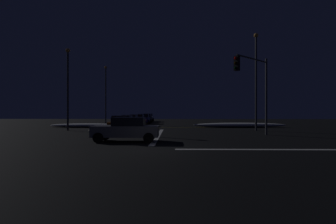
# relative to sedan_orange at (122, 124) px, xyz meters

# --- Properties ---
(ground) EXTENTS (120.00, 120.00, 0.10)m
(ground) POSITION_rel_sedan_orange_xyz_m (3.49, -11.27, -0.85)
(ground) COLOR black
(stop_line_north) EXTENTS (0.35, 14.60, 0.01)m
(stop_line_north) POSITION_rel_sedan_orange_xyz_m (3.49, -2.76, -0.80)
(stop_line_north) COLOR white
(stop_line_north) RESTS_ON ground
(centre_line_ns) EXTENTS (22.00, 0.15, 0.01)m
(centre_line_ns) POSITION_rel_sedan_orange_xyz_m (3.49, 8.84, -0.80)
(centre_line_ns) COLOR yellow
(centre_line_ns) RESTS_ON ground
(crosswalk_bar_east) EXTENTS (14.60, 0.40, 0.01)m
(crosswalk_bar_east) POSITION_rel_sedan_orange_xyz_m (12.10, -11.27, -0.80)
(crosswalk_bar_east) COLOR white
(crosswalk_bar_east) RESTS_ON ground
(snow_bank_left_curb) EXTENTS (9.08, 1.50, 0.51)m
(snow_bank_left_curb) POSITION_rel_sedan_orange_xyz_m (-5.82, 8.23, -0.55)
(snow_bank_left_curb) COLOR white
(snow_bank_left_curb) RESTS_ON ground
(snow_bank_right_curb) EXTENTS (11.31, 1.50, 0.58)m
(snow_bank_right_curb) POSITION_rel_sedan_orange_xyz_m (12.80, 8.68, -0.51)
(snow_bank_right_curb) COLOR white
(snow_bank_right_curb) RESTS_ON ground
(sedan_orange) EXTENTS (2.02, 4.33, 1.57)m
(sedan_orange) POSITION_rel_sedan_orange_xyz_m (0.00, 0.00, 0.00)
(sedan_orange) COLOR #C66014
(sedan_orange) RESTS_ON ground
(sedan_silver) EXTENTS (2.02, 4.33, 1.57)m
(sedan_silver) POSITION_rel_sedan_orange_xyz_m (-0.32, 6.31, 0.00)
(sedan_silver) COLOR #B7B7BC
(sedan_silver) RESTS_ON ground
(sedan_red) EXTENTS (2.02, 4.33, 1.57)m
(sedan_red) POSITION_rel_sedan_orange_xyz_m (-0.21, 12.22, 0.00)
(sedan_red) COLOR maroon
(sedan_red) RESTS_ON ground
(sedan_blue) EXTENTS (2.02, 4.33, 1.57)m
(sedan_blue) POSITION_rel_sedan_orange_xyz_m (-0.01, 18.46, 0.00)
(sedan_blue) COLOR navy
(sedan_blue) RESTS_ON ground
(sedan_black) EXTENTS (2.02, 4.33, 1.57)m
(sedan_black) POSITION_rel_sedan_orange_xyz_m (-0.10, 24.06, 0.00)
(sedan_black) COLOR black
(sedan_black) RESTS_ON ground
(sedan_white) EXTENTS (2.02, 4.33, 1.57)m
(sedan_white) POSITION_rel_sedan_orange_xyz_m (-0.29, 30.11, 0.00)
(sedan_white) COLOR silver
(sedan_white) RESTS_ON ground
(sedan_gray_crossing) EXTENTS (4.33, 2.02, 1.57)m
(sedan_gray_crossing) POSITION_rel_sedan_orange_xyz_m (1.69, -7.62, 0.00)
(sedan_gray_crossing) COLOR slate
(sedan_gray_crossing) RESTS_ON ground
(traffic_signal_ne) EXTENTS (3.46, 3.46, 6.31)m
(traffic_signal_ne) POSITION_rel_sedan_orange_xyz_m (11.06, -3.70, 3.57)
(traffic_signal_ne) COLOR #4C4C51
(traffic_signal_ne) RESTS_ON ground
(streetlamp_left_near) EXTENTS (0.44, 0.44, 8.44)m
(streetlamp_left_near) POSITION_rel_sedan_orange_xyz_m (-6.12, 2.84, 4.10)
(streetlamp_left_near) COLOR #424247
(streetlamp_left_near) RESTS_ON ground
(streetlamp_right_near) EXTENTS (0.44, 0.44, 9.90)m
(streetlamp_right_near) POSITION_rel_sedan_orange_xyz_m (13.10, 2.84, 4.85)
(streetlamp_right_near) COLOR #424247
(streetlamp_right_near) RESTS_ON ground
(streetlamp_left_far) EXTENTS (0.44, 0.44, 9.26)m
(streetlamp_left_far) POSITION_rel_sedan_orange_xyz_m (-6.12, 18.84, 4.52)
(streetlamp_left_far) COLOR #424247
(streetlamp_left_far) RESTS_ON ground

